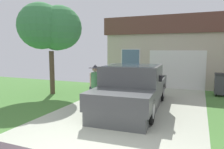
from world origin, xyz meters
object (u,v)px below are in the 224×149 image
Objects in this scene: pickup_truck at (132,90)px; handbag at (94,105)px; house_with_garage at (181,51)px; front_yard_tree at (52,28)px; person_with_hat at (95,83)px; wheeled_trash_bin at (221,84)px.

pickup_truck is 12.35× the size of handbag.
house_with_garage reaches higher than pickup_truck.
front_yard_tree is (-3.21, 1.71, 3.18)m from handbag.
house_with_garage is (2.41, 8.62, 1.17)m from person_with_hat.
handbag is at bearing -105.14° from house_with_garage.
person_with_hat is at bearing 8.36° from pickup_truck.
person_with_hat is at bearing -138.32° from wheeled_trash_bin.
front_yard_tree reaches higher than house_with_garage.
handbag is 0.05× the size of house_with_garage.
pickup_truck is 8.51m from house_with_garage.
house_with_garage is 1.95× the size of front_yard_tree.
front_yard_tree is at bearing -128.27° from house_with_garage.
person_with_hat is 9.02m from house_with_garage.
person_with_hat is 0.86m from handbag.
handbag is (-1.36, -0.46, -0.62)m from pickup_truck.
house_with_garage is at bearing 117.60° from wheeled_trash_bin.
front_yard_tree is at bearing 153.89° from person_with_hat.
pickup_truck is 3.12× the size of person_with_hat.
house_with_garage reaches higher than person_with_hat.
pickup_truck is at bearing -15.34° from front_yard_tree.
wheeled_trash_bin is (2.31, -4.42, -1.54)m from house_with_garage.
pickup_truck is at bearing 18.62° from handbag.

